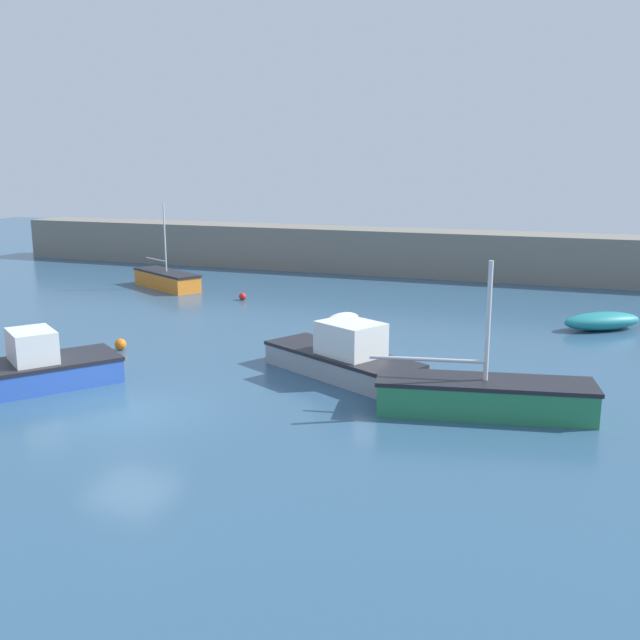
{
  "coord_description": "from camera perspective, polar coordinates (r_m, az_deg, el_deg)",
  "views": [
    {
      "loc": [
        11.93,
        -16.21,
        6.96
      ],
      "look_at": [
        1.81,
        10.9,
        0.62
      ],
      "focal_mm": 40.0,
      "sensor_mm": 36.0,
      "label": 1
    }
  ],
  "objects": [
    {
      "name": "ground_plane",
      "position": [
        21.33,
        -15.09,
        -7.41
      ],
      "size": [
        120.0,
        120.0,
        0.2
      ],
      "primitive_type": "cube",
      "color": "#2D5170"
    },
    {
      "name": "harbor_breakwater",
      "position": [
        46.76,
        5.57,
        5.5
      ],
      "size": [
        55.15,
        3.48,
        2.84
      ],
      "primitive_type": "cube",
      "color": "slate",
      "rests_on": "ground_plane"
    },
    {
      "name": "rowboat_white_midwater",
      "position": [
        32.8,
        21.64,
        -0.08
      ],
      "size": [
        3.67,
        3.1,
        0.77
      ],
      "rotation": [
        0.0,
        0.0,
        0.61
      ],
      "color": "teal",
      "rests_on": "ground_plane"
    },
    {
      "name": "dinghy_near_pier",
      "position": [
        31.34,
        1.84,
        0.05
      ],
      "size": [
        1.58,
        2.11,
        0.57
      ],
      "rotation": [
        0.0,
        0.0,
        1.24
      ],
      "color": "white",
      "rests_on": "ground_plane"
    },
    {
      "name": "sailboat_short_mast",
      "position": [
        20.83,
        12.99,
        -5.96
      ],
      "size": [
        6.38,
        2.78,
        4.39
      ],
      "rotation": [
        0.0,
        0.0,
        0.19
      ],
      "color": "#287A4C",
      "rests_on": "ground_plane"
    },
    {
      "name": "motorboat_grey_hull",
      "position": [
        23.83,
        1.94,
        -2.97
      ],
      "size": [
        6.18,
        4.52,
        1.9
      ],
      "rotation": [
        0.0,
        0.0,
        2.66
      ],
      "color": "gray",
      "rests_on": "ground_plane"
    },
    {
      "name": "sailboat_twin_hulled",
      "position": [
        41.75,
        -12.16,
        3.19
      ],
      "size": [
        5.3,
        3.86,
        4.81
      ],
      "rotation": [
        0.0,
        0.0,
        5.78
      ],
      "color": "orange",
      "rests_on": "ground_plane"
    },
    {
      "name": "motorboat_with_cabin",
      "position": [
        24.45,
        -21.32,
        -3.51
      ],
      "size": [
        4.44,
        4.96,
        1.87
      ],
      "rotation": [
        0.0,
        0.0,
        0.95
      ],
      "color": "#2D56B7",
      "rests_on": "ground_plane"
    },
    {
      "name": "mooring_buoy_orange",
      "position": [
        28.29,
        -15.67,
        -1.88
      ],
      "size": [
        0.44,
        0.44,
        0.44
      ],
      "primitive_type": "sphere",
      "color": "orange",
      "rests_on": "ground_plane"
    },
    {
      "name": "mooring_buoy_red",
      "position": [
        37.49,
        -6.21,
        1.89
      ],
      "size": [
        0.38,
        0.38,
        0.38
      ],
      "primitive_type": "sphere",
      "color": "red",
      "rests_on": "ground_plane"
    }
  ]
}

